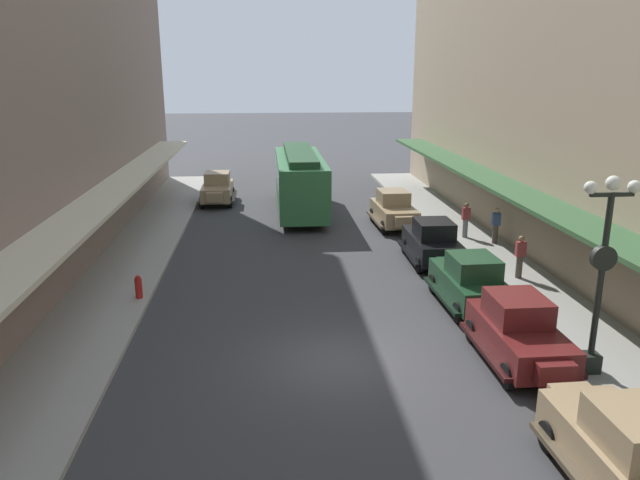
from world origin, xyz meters
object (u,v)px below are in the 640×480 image
at_px(parked_car_2, 470,280).
at_px(pedestrian_1, 466,220).
at_px(parked_car_5, 394,209).
at_px(parked_car_0, 217,188).
at_px(parked_car_1, 519,330).
at_px(parked_car_4, 432,241).
at_px(fire_hydrant, 139,287).
at_px(pedestrian_0, 520,256).
at_px(parked_car_3, 629,449).
at_px(lamp_post_with_clock, 602,268).
at_px(streetcar, 300,179).
at_px(pedestrian_2, 496,225).

height_order(parked_car_2, pedestrian_1, parked_car_2).
bearing_deg(parked_car_5, parked_car_0, 144.82).
xyz_separation_m(parked_car_1, parked_car_4, (0.02, 8.97, 0.00)).
distance_m(fire_hydrant, pedestrian_0, 13.93).
xyz_separation_m(parked_car_3, lamp_post_with_clock, (1.68, 4.43, 2.04)).
xyz_separation_m(parked_car_2, parked_car_5, (-0.32, 10.92, 0.00)).
height_order(parked_car_5, lamp_post_with_clock, lamp_post_with_clock).
distance_m(parked_car_3, fire_hydrant, 15.52).
height_order(parked_car_4, pedestrian_1, parked_car_4).
distance_m(parked_car_0, pedestrian_1, 15.37).
height_order(parked_car_1, lamp_post_with_clock, lamp_post_with_clock).
distance_m(parked_car_2, lamp_post_with_clock, 5.67).
bearing_deg(pedestrian_0, streetcar, 121.63).
xyz_separation_m(streetcar, pedestrian_0, (7.57, -12.29, -0.91)).
distance_m(lamp_post_with_clock, pedestrian_2, 12.36).
distance_m(lamp_post_with_clock, fire_hydrant, 14.49).
relative_size(parked_car_3, fire_hydrant, 5.22).
relative_size(parked_car_0, fire_hydrant, 5.20).
height_order(parked_car_0, pedestrian_1, parked_car_0).
bearing_deg(parked_car_0, parked_car_4, -52.50).
bearing_deg(pedestrian_1, parked_car_0, 142.36).
bearing_deg(lamp_post_with_clock, streetcar, 108.13).
bearing_deg(parked_car_4, streetcar, 116.81).
height_order(pedestrian_1, pedestrian_2, same).
bearing_deg(parked_car_0, fire_hydrant, -95.44).
bearing_deg(parked_car_4, lamp_post_with_clock, -81.26).
bearing_deg(parked_car_3, parked_car_2, 89.19).
xyz_separation_m(parked_car_3, parked_car_4, (0.15, 14.37, 0.00)).
distance_m(parked_car_0, pedestrian_0, 19.60).
bearing_deg(fire_hydrant, parked_car_4, 17.32).
height_order(parked_car_1, pedestrian_1, parked_car_1).
bearing_deg(parked_car_2, parked_car_1, -90.09).
xyz_separation_m(parked_car_0, pedestrian_1, (12.17, -9.39, 0.05)).
distance_m(parked_car_4, fire_hydrant, 11.76).
xyz_separation_m(parked_car_2, parked_car_4, (0.02, 4.88, 0.00)).
bearing_deg(parked_car_0, pedestrian_1, -37.64).
bearing_deg(parked_car_5, pedestrian_1, -44.74).
bearing_deg(parked_car_2, parked_car_3, -90.81).
height_order(parked_car_0, streetcar, streetcar).
relative_size(pedestrian_0, pedestrian_1, 1.00).
bearing_deg(pedestrian_0, lamp_post_with_clock, -98.84).
relative_size(parked_car_2, pedestrian_1, 2.61).
relative_size(parked_car_0, parked_car_5, 0.99).
relative_size(parked_car_4, pedestrian_0, 2.61).
relative_size(streetcar, pedestrian_1, 5.85).
bearing_deg(streetcar, lamp_post_with_clock, -71.87).
bearing_deg(lamp_post_with_clock, parked_car_4, 98.74).
height_order(parked_car_3, parked_car_4, same).
bearing_deg(lamp_post_with_clock, parked_car_2, 107.02).
bearing_deg(fire_hydrant, parked_car_5, 41.23).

